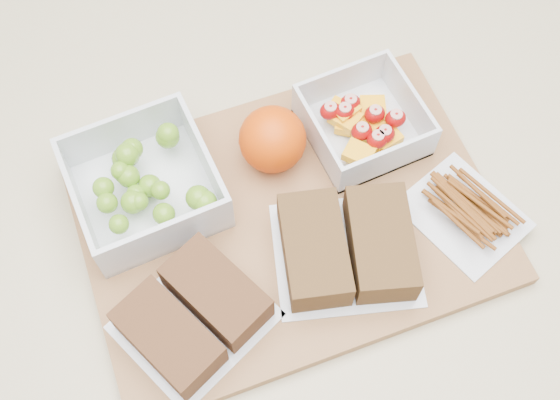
# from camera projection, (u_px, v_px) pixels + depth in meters

# --- Properties ---
(ground) EXTENTS (4.00, 4.00, 0.00)m
(ground) POSITION_uv_depth(u_px,v_px,m) (278.00, 385.00, 1.55)
(ground) COLOR gray
(ground) RESTS_ON ground
(counter) EXTENTS (1.20, 0.90, 0.90)m
(counter) POSITION_uv_depth(u_px,v_px,m) (277.00, 327.00, 1.15)
(counter) COLOR beige
(counter) RESTS_ON ground
(cutting_board) EXTENTS (0.44, 0.33, 0.02)m
(cutting_board) POSITION_uv_depth(u_px,v_px,m) (289.00, 220.00, 0.73)
(cutting_board) COLOR #996A3F
(cutting_board) RESTS_ON counter
(grape_container) EXTENTS (0.14, 0.14, 0.06)m
(grape_container) POSITION_uv_depth(u_px,v_px,m) (146.00, 183.00, 0.72)
(grape_container) COLOR silver
(grape_container) RESTS_ON cutting_board
(fruit_container) EXTENTS (0.12, 0.12, 0.05)m
(fruit_container) POSITION_uv_depth(u_px,v_px,m) (363.00, 123.00, 0.76)
(fruit_container) COLOR silver
(fruit_container) RESTS_ON cutting_board
(orange) EXTENTS (0.07, 0.07, 0.07)m
(orange) POSITION_uv_depth(u_px,v_px,m) (272.00, 139.00, 0.73)
(orange) COLOR #E94805
(orange) RESTS_ON cutting_board
(sandwich_bag_left) EXTENTS (0.17, 0.16, 0.04)m
(sandwich_bag_left) POSITION_uv_depth(u_px,v_px,m) (193.00, 315.00, 0.66)
(sandwich_bag_left) COLOR silver
(sandwich_bag_left) RESTS_ON cutting_board
(sandwich_bag_center) EXTENTS (0.18, 0.17, 0.04)m
(sandwich_bag_center) POSITION_uv_depth(u_px,v_px,m) (347.00, 247.00, 0.69)
(sandwich_bag_center) COLOR silver
(sandwich_bag_center) RESTS_ON cutting_board
(pretzel_bag) EXTENTS (0.12, 0.14, 0.03)m
(pretzel_bag) POSITION_uv_depth(u_px,v_px,m) (466.00, 210.00, 0.72)
(pretzel_bag) COLOR silver
(pretzel_bag) RESTS_ON cutting_board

